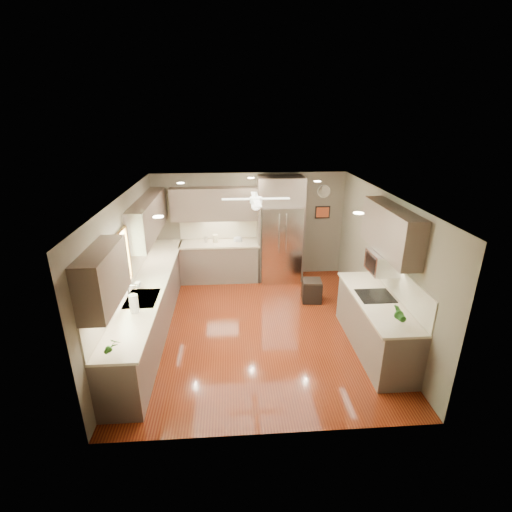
{
  "coord_description": "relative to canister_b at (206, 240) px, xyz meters",
  "views": [
    {
      "loc": [
        -0.45,
        -6.02,
        3.78
      ],
      "look_at": [
        0.02,
        0.6,
        1.2
      ],
      "focal_mm": 26.0,
      "sensor_mm": 36.0,
      "label": 1
    }
  ],
  "objects": [
    {
      "name": "potted_plant_right",
      "position": [
        2.95,
        -3.78,
        0.09
      ],
      "size": [
        0.18,
        0.15,
        0.32
      ],
      "primitive_type": "imported",
      "rotation": [
        0.0,
        0.0,
        0.06
      ],
      "color": "#245B1A",
      "rests_on": "right_run"
    },
    {
      "name": "canister_b",
      "position": [
        0.0,
        0.0,
        0.0
      ],
      "size": [
        0.09,
        0.09,
        0.14
      ],
      "primitive_type": "cylinder",
      "rotation": [
        0.0,
        0.0,
        0.02
      ],
      "color": "silver",
      "rests_on": "back_run"
    },
    {
      "name": "stool",
      "position": [
        2.27,
        -1.27,
        -0.77
      ],
      "size": [
        0.44,
        0.44,
        0.48
      ],
      "color": "black",
      "rests_on": "ground"
    },
    {
      "name": "window",
      "position": [
        -1.19,
        -2.73,
        0.54
      ],
      "size": [
        0.05,
        1.12,
        0.92
      ],
      "color": "#BFF2B2",
      "rests_on": "wall_left"
    },
    {
      "name": "wall_left",
      "position": [
        -1.22,
        -2.23,
        0.24
      ],
      "size": [
        0.0,
        5.0,
        5.0
      ],
      "primitive_type": "plane",
      "rotation": [
        1.57,
        0.0,
        1.57
      ],
      "color": "#625A4B",
      "rests_on": "ground"
    },
    {
      "name": "sink",
      "position": [
        -0.9,
        -2.73,
        -0.1
      ],
      "size": [
        0.5,
        0.7,
        0.32
      ],
      "color": "silver",
      "rests_on": "left_run"
    },
    {
      "name": "left_run",
      "position": [
        -0.92,
        -2.08,
        -0.53
      ],
      "size": [
        0.65,
        4.7,
        1.45
      ],
      "color": "brown",
      "rests_on": "ground"
    },
    {
      "name": "wall_back",
      "position": [
        1.03,
        0.27,
        0.24
      ],
      "size": [
        4.5,
        0.0,
        4.5
      ],
      "primitive_type": "plane",
      "rotation": [
        1.57,
        0.0,
        0.0
      ],
      "color": "#625A4B",
      "rests_on": "ground"
    },
    {
      "name": "back_run",
      "position": [
        0.31,
        -0.03,
        -0.53
      ],
      "size": [
        1.85,
        0.65,
        1.45
      ],
      "color": "brown",
      "rests_on": "ground"
    },
    {
      "name": "canister_c",
      "position": [
        0.22,
        -0.02,
        0.02
      ],
      "size": [
        0.16,
        0.16,
        0.2
      ],
      "primitive_type": "cylinder",
      "rotation": [
        0.0,
        0.0,
        -0.39
      ],
      "color": "beige",
      "rests_on": "back_run"
    },
    {
      "name": "bowl",
      "position": [
        0.74,
        -0.03,
        -0.04
      ],
      "size": [
        0.23,
        0.23,
        0.05
      ],
      "primitive_type": "imported",
      "rotation": [
        0.0,
        0.0,
        0.11
      ],
      "color": "beige",
      "rests_on": "back_run"
    },
    {
      "name": "recessed_lights",
      "position": [
        0.99,
        -1.83,
        1.48
      ],
      "size": [
        2.84,
        3.14,
        0.01
      ],
      "color": "white",
      "rests_on": "ceiling"
    },
    {
      "name": "paper_towel",
      "position": [
        -0.9,
        -3.19,
        0.07
      ],
      "size": [
        0.13,
        0.13,
        0.33
      ],
      "color": "white",
      "rests_on": "left_run"
    },
    {
      "name": "potted_plant_left",
      "position": [
        -0.91,
        -4.27,
        0.07
      ],
      "size": [
        0.17,
        0.14,
        0.29
      ],
      "primitive_type": "imported",
      "rotation": [
        0.0,
        0.0,
        -0.27
      ],
      "color": "#245B1A",
      "rests_on": "left_run"
    },
    {
      "name": "floor",
      "position": [
        1.03,
        -2.23,
        -1.01
      ],
      "size": [
        5.0,
        5.0,
        0.0
      ],
      "primitive_type": "plane",
      "color": "#4B150A",
      "rests_on": "ground"
    },
    {
      "name": "uppers",
      "position": [
        0.29,
        -1.53,
        0.86
      ],
      "size": [
        4.5,
        4.7,
        0.95
      ],
      "color": "brown",
      "rests_on": "wall_left"
    },
    {
      "name": "wall_clock",
      "position": [
        2.78,
        0.25,
        1.04
      ],
      "size": [
        0.3,
        0.03,
        0.3
      ],
      "color": "white",
      "rests_on": "wall_back"
    },
    {
      "name": "ceiling",
      "position": [
        1.03,
        -2.23,
        1.49
      ],
      "size": [
        5.0,
        5.0,
        0.0
      ],
      "primitive_type": "plane",
      "rotation": [
        3.14,
        0.0,
        0.0
      ],
      "color": "white",
      "rests_on": "ground"
    },
    {
      "name": "microwave",
      "position": [
        3.06,
        -2.78,
        0.47
      ],
      "size": [
        0.43,
        0.55,
        0.34
      ],
      "color": "silver",
      "rests_on": "wall_right"
    },
    {
      "name": "ceiling_fan",
      "position": [
        1.03,
        -1.93,
        1.32
      ],
      "size": [
        1.18,
        1.18,
        0.32
      ],
      "color": "white",
      "rests_on": "ceiling"
    },
    {
      "name": "refrigerator",
      "position": [
        1.73,
        -0.08,
        0.18
      ],
      "size": [
        1.06,
        0.75,
        2.45
      ],
      "color": "silver",
      "rests_on": "ground"
    },
    {
      "name": "framed_print",
      "position": [
        2.78,
        0.24,
        0.54
      ],
      "size": [
        0.36,
        0.03,
        0.3
      ],
      "color": "black",
      "rests_on": "wall_back"
    },
    {
      "name": "soap_bottle",
      "position": [
        -1.04,
        -2.34,
        0.02
      ],
      "size": [
        0.08,
        0.08,
        0.17
      ],
      "primitive_type": "imported",
      "rotation": [
        0.0,
        0.0,
        0.02
      ],
      "color": "white",
      "rests_on": "left_run"
    },
    {
      "name": "right_run",
      "position": [
        2.96,
        -3.03,
        -0.53
      ],
      "size": [
        0.7,
        2.2,
        1.45
      ],
      "color": "brown",
      "rests_on": "ground"
    },
    {
      "name": "wall_right",
      "position": [
        3.28,
        -2.23,
        0.24
      ],
      "size": [
        0.0,
        5.0,
        5.0
      ],
      "primitive_type": "plane",
      "rotation": [
        1.57,
        0.0,
        -1.57
      ],
      "color": "#625A4B",
      "rests_on": "ground"
    },
    {
      "name": "wall_front",
      "position": [
        1.03,
        -4.73,
        0.24
      ],
      "size": [
        4.5,
        0.0,
        4.5
      ],
      "primitive_type": "plane",
      "rotation": [
        -1.57,
        0.0,
        0.0
      ],
      "color": "#625A4B",
      "rests_on": "ground"
    }
  ]
}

